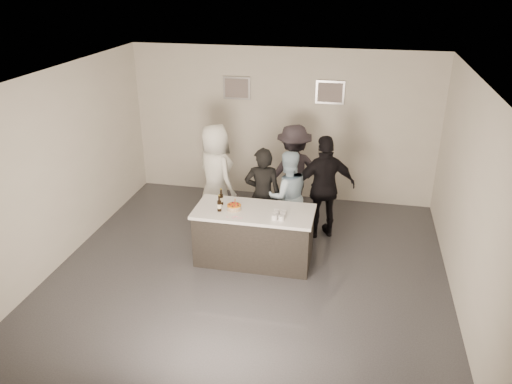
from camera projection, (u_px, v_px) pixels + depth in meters
floor at (249, 272)px, 7.75m from camera, size 6.00×6.00×0.00m
ceiling at (248, 78)px, 6.53m from camera, size 6.00×6.00×0.00m
wall_back at (282, 125)px, 9.82m from camera, size 6.00×0.04×3.00m
wall_front at (176, 312)px, 4.46m from camera, size 6.00×0.04×3.00m
wall_left at (60, 168)px, 7.70m from camera, size 0.04×6.00×3.00m
wall_right at (470, 202)px, 6.58m from camera, size 0.04×6.00×3.00m
picture_left at (237, 88)px, 9.68m from camera, size 0.54×0.04×0.44m
picture_right at (330, 92)px, 9.34m from camera, size 0.54×0.04×0.44m
bar_counter at (254, 236)px, 7.90m from camera, size 1.86×0.86×0.90m
cake at (234, 207)px, 7.72m from camera, size 0.22×0.22×0.07m
beer_bottle_a at (221, 197)px, 7.86m from camera, size 0.07×0.07×0.26m
beer_bottle_b at (219, 203)px, 7.64m from camera, size 0.07×0.07×0.26m
tumbler_cluster at (279, 215)px, 7.49m from camera, size 0.19×0.30×0.08m
candles at (234, 217)px, 7.49m from camera, size 0.24×0.08×0.01m
person_main_black at (263, 195)px, 8.38m from camera, size 0.66×0.48×1.68m
person_main_blue at (287, 196)px, 8.44m from camera, size 0.96×0.87×1.60m
person_guest_left at (216, 175)px, 8.97m from camera, size 1.07×1.05×1.86m
person_guest_right at (325, 187)px, 8.49m from camera, size 1.16×0.81×1.83m
person_guest_back at (293, 172)px, 9.21m from camera, size 1.32×1.14×1.78m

